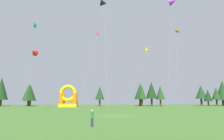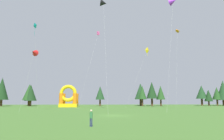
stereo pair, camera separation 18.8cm
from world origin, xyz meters
TOP-DOWN VIEW (x-y plane):
  - ground_plane at (0.00, 0.00)m, footprint 120.00×120.00m
  - kite_orange_parafoil at (17.90, 21.45)m, footprint 3.84×6.31m
  - kite_teal_diamond at (-18.83, 17.42)m, footprint 1.12×7.60m
  - kite_purple_delta at (13.87, 12.04)m, footprint 4.60×5.54m
  - kite_pink_box at (-3.68, 29.23)m, footprint 5.51×4.35m
  - kite_black_delta at (-1.90, 8.93)m, footprint 1.76×7.18m
  - kite_yellow_diamond at (10.46, 25.06)m, footprint 7.06×1.20m
  - kite_red_delta at (-16.08, 9.55)m, footprint 3.40×1.62m
  - person_left_edge at (-2.82, -13.16)m, footprint 0.35×0.35m
  - inflatable_yellow_castle at (-12.68, 33.19)m, footprint 5.44×4.72m
  - tree_row_0 at (-36.71, 40.95)m, footprint 4.49×4.49m
  - tree_row_1 at (-27.96, 42.67)m, footprint 4.60×4.60m
  - tree_row_2 at (-27.34, 42.26)m, footprint 4.12×4.12m
  - tree_row_3 at (-3.21, 41.67)m, footprint 3.16×3.16m
  - tree_row_4 at (11.44, 44.66)m, footprint 4.27×4.27m
  - tree_row_5 at (11.52, 41.13)m, footprint 2.86×2.86m
  - tree_row_6 at (14.99, 41.72)m, footprint 3.88×3.88m
  - tree_row_7 at (18.15, 41.97)m, footprint 3.05×3.05m
  - tree_row_8 at (34.02, 44.67)m, footprint 4.06×4.06m
  - tree_row_9 at (35.85, 43.21)m, footprint 3.04×3.04m
  - tree_row_10 at (39.76, 44.75)m, footprint 3.39×3.39m
  - tree_row_11 at (42.12, 44.58)m, footprint 5.10×5.10m

SIDE VIEW (x-z plane):
  - ground_plane at x=0.00m, z-range 0.00..0.00m
  - person_left_edge at x=-2.82m, z-range 0.15..1.75m
  - inflatable_yellow_castle at x=-12.68m, z-range -0.93..5.83m
  - tree_row_9 at x=35.85m, z-range 0.76..6.53m
  - tree_row_10 at x=39.76m, z-range 1.04..7.80m
  - tree_row_3 at x=-3.21m, z-range 1.06..7.95m
  - tree_row_2 at x=-27.34m, z-range 0.87..8.27m
  - tree_row_7 at x=18.15m, z-range 1.07..8.20m
  - tree_row_5 at x=11.52m, z-range 1.13..8.23m
  - tree_row_1 at x=-27.96m, z-range 0.96..8.62m
  - tree_row_8 at x=34.02m, z-range 1.20..8.59m
  - tree_row_4 at x=11.44m, z-range 1.09..9.21m
  - tree_row_6 at x=14.99m, z-range 1.24..9.68m
  - tree_row_11 at x=42.12m, z-range 0.97..10.17m
  - tree_row_0 at x=-36.71m, z-range 1.04..10.78m
  - kite_red_delta at x=-16.08m, z-range 5.65..18.44m
  - kite_yellow_diamond at x=10.46m, z-range 7.60..24.28m
  - kite_teal_diamond at x=-18.83m, z-range 9.68..30.49m
  - kite_orange_parafoil at x=17.90m, z-range 10.10..31.06m
  - kite_pink_box at x=-3.68m, z-range 10.73..33.44m
  - kite_black_delta at x=-1.90m, z-range 10.85..34.17m
  - kite_purple_delta at x=13.87m, z-range 11.86..37.44m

